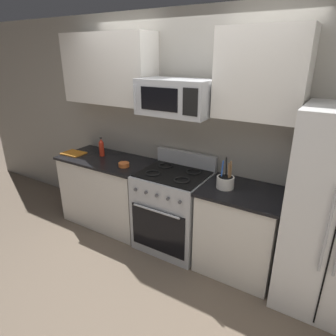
# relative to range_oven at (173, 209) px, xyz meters

# --- Properties ---
(ground_plane) EXTENTS (16.00, 16.00, 0.00)m
(ground_plane) POSITION_rel_range_oven_xyz_m (0.00, -0.66, -0.47)
(ground_plane) COLOR #6B5B4C
(wall_back) EXTENTS (8.00, 0.10, 2.60)m
(wall_back) POSITION_rel_range_oven_xyz_m (0.00, 0.39, 0.83)
(wall_back) COLOR #9E998E
(wall_back) RESTS_ON ground
(counter_left) EXTENTS (1.22, 0.64, 0.91)m
(counter_left) POSITION_rel_range_oven_xyz_m (-1.00, -0.00, -0.02)
(counter_left) COLOR silver
(counter_left) RESTS_ON ground
(range_oven) EXTENTS (0.76, 0.69, 1.09)m
(range_oven) POSITION_rel_range_oven_xyz_m (0.00, 0.00, 0.00)
(range_oven) COLOR #B2B5BA
(range_oven) RESTS_ON ground
(counter_right) EXTENTS (0.81, 0.64, 0.91)m
(counter_right) POSITION_rel_range_oven_xyz_m (0.79, -0.00, -0.02)
(counter_right) COLOR silver
(counter_right) RESTS_ON ground
(microwave) EXTENTS (0.76, 0.44, 0.36)m
(microwave) POSITION_rel_range_oven_xyz_m (-0.00, 0.03, 1.27)
(microwave) COLOR #B2B5BA
(upper_cabinets_left) EXTENTS (1.21, 0.34, 0.79)m
(upper_cabinets_left) POSITION_rel_range_oven_xyz_m (-1.00, 0.17, 1.51)
(upper_cabinets_left) COLOR silver
(upper_cabinets_right) EXTENTS (0.80, 0.34, 0.79)m
(upper_cabinets_right) POSITION_rel_range_oven_xyz_m (0.80, 0.17, 1.51)
(upper_cabinets_right) COLOR silver
(utensil_crock) EXTENTS (0.17, 0.17, 0.33)m
(utensil_crock) POSITION_rel_range_oven_xyz_m (0.61, -0.03, 0.50)
(utensil_crock) COLOR white
(utensil_crock) RESTS_ON counter_right
(cutting_board) EXTENTS (0.29, 0.23, 0.02)m
(cutting_board) POSITION_rel_range_oven_xyz_m (-1.49, -0.09, 0.44)
(cutting_board) COLOR orange
(cutting_board) RESTS_ON counter_left
(bottle_hot_sauce) EXTENTS (0.07, 0.07, 0.24)m
(bottle_hot_sauce) POSITION_rel_range_oven_xyz_m (-1.11, 0.06, 0.55)
(bottle_hot_sauce) COLOR red
(bottle_hot_sauce) RESTS_ON counter_left
(prep_bowl) EXTENTS (0.13, 0.13, 0.05)m
(prep_bowl) POSITION_rel_range_oven_xyz_m (-0.62, -0.10, 0.46)
(prep_bowl) COLOR #D1662D
(prep_bowl) RESTS_ON counter_left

